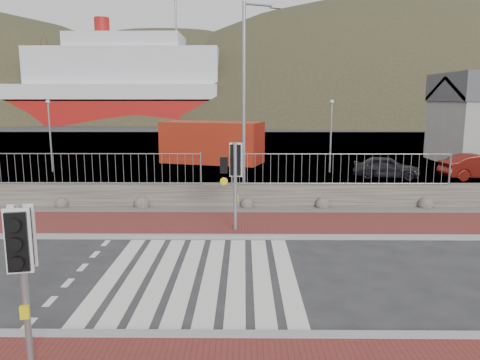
{
  "coord_description": "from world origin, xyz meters",
  "views": [
    {
      "loc": [
        1.08,
        -10.69,
        4.23
      ],
      "look_at": [
        0.95,
        3.0,
        1.81
      ],
      "focal_mm": 35.0,
      "sensor_mm": 36.0,
      "label": 1
    }
  ],
  "objects_px": {
    "streetlight": "(247,92)",
    "shipping_container": "(212,142)",
    "traffic_signal_far": "(234,168)",
    "traffic_signal_near": "(22,252)",
    "car_b": "(480,167)",
    "ferry": "(89,91)",
    "car_a": "(386,167)"
  },
  "relations": [
    {
      "from": "traffic_signal_near",
      "to": "car_b",
      "type": "distance_m",
      "value": 23.67
    },
    {
      "from": "traffic_signal_far",
      "to": "ferry",
      "type": "bearing_deg",
      "value": -61.05
    },
    {
      "from": "traffic_signal_far",
      "to": "shipping_container",
      "type": "height_order",
      "value": "traffic_signal_far"
    },
    {
      "from": "traffic_signal_near",
      "to": "shipping_container",
      "type": "relative_size",
      "value": 0.41
    },
    {
      "from": "car_b",
      "to": "car_a",
      "type": "bearing_deg",
      "value": 81.55
    },
    {
      "from": "traffic_signal_near",
      "to": "car_b",
      "type": "height_order",
      "value": "traffic_signal_near"
    },
    {
      "from": "traffic_signal_near",
      "to": "traffic_signal_far",
      "type": "height_order",
      "value": "traffic_signal_far"
    },
    {
      "from": "traffic_signal_far",
      "to": "car_a",
      "type": "distance_m",
      "value": 13.04
    },
    {
      "from": "ferry",
      "to": "car_a",
      "type": "distance_m",
      "value": 63.54
    },
    {
      "from": "traffic_signal_near",
      "to": "ferry",
      "type": "bearing_deg",
      "value": 95.34
    },
    {
      "from": "traffic_signal_far",
      "to": "streetlight",
      "type": "distance_m",
      "value": 5.03
    },
    {
      "from": "traffic_signal_near",
      "to": "car_b",
      "type": "xyz_separation_m",
      "value": [
        15.75,
        17.62,
        -1.26
      ]
    },
    {
      "from": "traffic_signal_near",
      "to": "car_b",
      "type": "bearing_deg",
      "value": 36.26
    },
    {
      "from": "streetlight",
      "to": "car_a",
      "type": "bearing_deg",
      "value": 13.7
    },
    {
      "from": "traffic_signal_near",
      "to": "streetlight",
      "type": "bearing_deg",
      "value": 61.96
    },
    {
      "from": "streetlight",
      "to": "shipping_container",
      "type": "height_order",
      "value": "streetlight"
    },
    {
      "from": "traffic_signal_near",
      "to": "traffic_signal_far",
      "type": "bearing_deg",
      "value": 56.29
    },
    {
      "from": "ferry",
      "to": "traffic_signal_far",
      "type": "height_order",
      "value": "ferry"
    },
    {
      "from": "shipping_container",
      "to": "car_a",
      "type": "xyz_separation_m",
      "value": [
        9.68,
        -5.89,
        -0.76
      ]
    },
    {
      "from": "traffic_signal_far",
      "to": "car_b",
      "type": "height_order",
      "value": "traffic_signal_far"
    },
    {
      "from": "car_a",
      "to": "car_b",
      "type": "relative_size",
      "value": 0.86
    },
    {
      "from": "streetlight",
      "to": "traffic_signal_far",
      "type": "bearing_deg",
      "value": -119.89
    },
    {
      "from": "ferry",
      "to": "streetlight",
      "type": "relative_size",
      "value": 6.34
    },
    {
      "from": "traffic_signal_far",
      "to": "car_a",
      "type": "xyz_separation_m",
      "value": [
        7.89,
        10.27,
        -1.49
      ]
    },
    {
      "from": "car_a",
      "to": "car_b",
      "type": "height_order",
      "value": "car_b"
    },
    {
      "from": "ferry",
      "to": "streetlight",
      "type": "xyz_separation_m",
      "value": [
        25.84,
        -59.74,
        -0.93
      ]
    },
    {
      "from": "ferry",
      "to": "car_a",
      "type": "relative_size",
      "value": 14.58
    },
    {
      "from": "ferry",
      "to": "streetlight",
      "type": "height_order",
      "value": "ferry"
    },
    {
      "from": "shipping_container",
      "to": "car_a",
      "type": "bearing_deg",
      "value": -13.86
    },
    {
      "from": "traffic_signal_far",
      "to": "shipping_container",
      "type": "relative_size",
      "value": 0.45
    },
    {
      "from": "ferry",
      "to": "traffic_signal_far",
      "type": "distance_m",
      "value": 69.1
    },
    {
      "from": "streetlight",
      "to": "shipping_container",
      "type": "distance_m",
      "value": 12.34
    }
  ]
}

